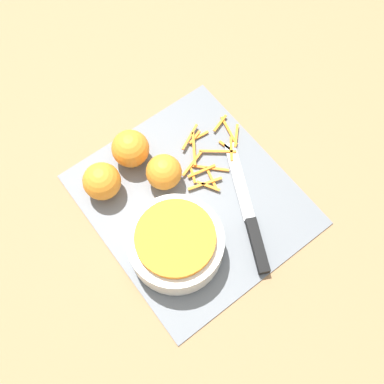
% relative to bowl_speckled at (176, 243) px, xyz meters
% --- Properties ---
extents(ground_plane, '(4.00, 4.00, 0.00)m').
position_rel_bowl_speckled_xyz_m(ground_plane, '(0.06, -0.08, -0.04)').
color(ground_plane, '#9E754C').
extents(cutting_board, '(0.40, 0.36, 0.01)m').
position_rel_bowl_speckled_xyz_m(cutting_board, '(0.06, -0.08, -0.04)').
color(cutting_board, slate).
rests_on(cutting_board, ground_plane).
extents(bowl_speckled, '(0.17, 0.17, 0.07)m').
position_rel_bowl_speckled_xyz_m(bowl_speckled, '(0.00, 0.00, 0.00)').
color(bowl_speckled, silver).
rests_on(bowl_speckled, cutting_board).
extents(knife, '(0.25, 0.14, 0.02)m').
position_rel_bowl_speckled_xyz_m(knife, '(-0.05, -0.13, -0.03)').
color(knife, black).
rests_on(knife, cutting_board).
extents(orange_left, '(0.07, 0.07, 0.07)m').
position_rel_bowl_speckled_xyz_m(orange_left, '(0.20, -0.04, 0.00)').
color(orange_left, orange).
rests_on(orange_left, cutting_board).
extents(orange_right, '(0.07, 0.07, 0.07)m').
position_rel_bowl_speckled_xyz_m(orange_right, '(0.18, 0.04, -0.00)').
color(orange_right, orange).
rests_on(orange_right, cutting_board).
extents(orange_back, '(0.07, 0.07, 0.07)m').
position_rel_bowl_speckled_xyz_m(orange_back, '(0.13, -0.06, -0.00)').
color(orange_back, orange).
rests_on(orange_back, cutting_board).
extents(peel_pile, '(0.15, 0.17, 0.01)m').
position_rel_bowl_speckled_xyz_m(peel_pile, '(0.11, -0.17, -0.03)').
color(peel_pile, orange).
rests_on(peel_pile, cutting_board).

